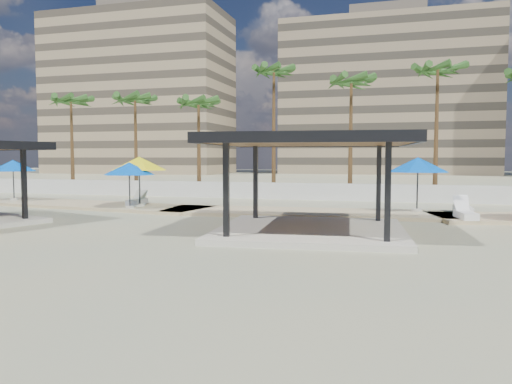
% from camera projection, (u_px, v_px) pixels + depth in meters
% --- Properties ---
extents(ground, '(200.00, 200.00, 0.00)m').
position_uv_depth(ground, '(233.00, 232.00, 20.44)').
color(ground, tan).
rests_on(ground, ground).
extents(promenade, '(44.45, 7.97, 0.24)m').
position_uv_depth(promenade, '(313.00, 212.00, 27.24)').
color(promenade, '#C6B284').
rests_on(promenade, ground).
extents(boundary_wall, '(56.00, 0.30, 1.20)m').
position_uv_depth(boundary_wall, '(304.00, 191.00, 35.74)').
color(boundary_wall, silver).
rests_on(boundary_wall, ground).
extents(building_west, '(34.00, 16.00, 32.40)m').
position_uv_depth(building_west, '(139.00, 94.00, 96.14)').
color(building_west, '#937F60').
rests_on(building_west, ground).
extents(building_mid, '(38.00, 16.00, 30.40)m').
position_uv_depth(building_mid, '(387.00, 97.00, 93.13)').
color(building_mid, '#847259').
rests_on(building_mid, ground).
extents(pavilion_central, '(8.38, 8.38, 3.91)m').
position_uv_depth(pavilion_central, '(311.00, 175.00, 19.88)').
color(pavilion_central, beige).
rests_on(pavilion_central, ground).
extents(umbrella_a, '(3.77, 3.77, 2.68)m').
position_uv_depth(umbrella_a, '(13.00, 166.00, 33.30)').
color(umbrella_a, beige).
rests_on(umbrella_a, promenade).
extents(umbrella_b, '(3.30, 3.30, 2.90)m').
position_uv_depth(umbrella_b, '(139.00, 164.00, 29.13)').
color(umbrella_b, beige).
rests_on(umbrella_b, promenade).
extents(umbrella_d, '(4.10, 4.10, 2.87)m').
position_uv_depth(umbrella_d, '(418.00, 165.00, 26.41)').
color(umbrella_d, beige).
rests_on(umbrella_d, promenade).
extents(umbrella_f, '(3.61, 3.61, 2.58)m').
position_uv_depth(umbrella_f, '(129.00, 169.00, 28.07)').
color(umbrella_f, beige).
rests_on(umbrella_f, promenade).
extents(lounger_a, '(1.16, 2.34, 0.85)m').
position_uv_depth(lounger_a, '(137.00, 201.00, 30.13)').
color(lounger_a, white).
rests_on(lounger_a, promenade).
extents(lounger_b, '(0.96, 2.10, 0.77)m').
position_uv_depth(lounger_b, '(466.00, 215.00, 23.39)').
color(lounger_b, white).
rests_on(lounger_b, promenade).
extents(lounger_c, '(0.77, 2.33, 0.88)m').
position_uv_depth(lounger_c, '(463.00, 209.00, 25.40)').
color(lounger_c, white).
rests_on(lounger_c, promenade).
extents(palm_a, '(3.00, 3.00, 8.76)m').
position_uv_depth(palm_a, '(71.00, 104.00, 43.24)').
color(palm_a, brown).
rests_on(palm_a, ground).
extents(palm_b, '(3.00, 3.00, 8.72)m').
position_uv_depth(palm_b, '(135.00, 103.00, 41.97)').
color(palm_b, brown).
rests_on(palm_b, ground).
extents(palm_c, '(3.00, 3.00, 8.19)m').
position_uv_depth(palm_c, '(199.00, 107.00, 39.78)').
color(palm_c, brown).
rests_on(palm_c, ground).
extents(palm_d, '(3.00, 3.00, 10.58)m').
position_uv_depth(palm_d, '(274.00, 76.00, 38.74)').
color(palm_d, brown).
rests_on(palm_d, ground).
extents(palm_e, '(3.00, 3.00, 9.43)m').
position_uv_depth(palm_e, '(351.00, 86.00, 36.68)').
color(palm_e, brown).
rests_on(palm_e, ground).
extents(palm_f, '(3.00, 3.00, 10.05)m').
position_uv_depth(palm_f, '(438.00, 75.00, 35.18)').
color(palm_f, brown).
rests_on(palm_f, ground).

